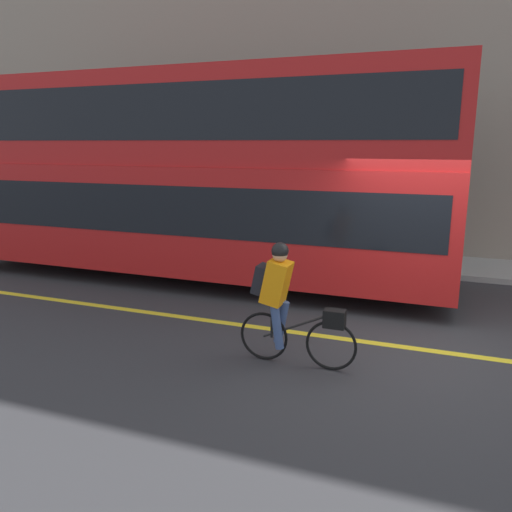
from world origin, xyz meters
TOP-DOWN VIEW (x-y plane):
  - ground_plane at (0.00, 0.00)m, footprint 80.00×80.00m
  - road_center_line at (0.00, -0.18)m, footprint 50.00×0.14m
  - sidewalk_curb at (0.00, 4.63)m, footprint 60.00×1.86m
  - building_facade at (0.00, 5.71)m, footprint 60.00×0.30m
  - bus at (-4.55, 2.09)m, footprint 10.12×2.58m
  - cyclist_on_bike at (-1.56, -1.22)m, footprint 1.51×0.32m

SIDE VIEW (x-z plane):
  - ground_plane at x=0.00m, z-range 0.00..0.00m
  - road_center_line at x=0.00m, z-range 0.00..0.01m
  - sidewalk_curb at x=0.00m, z-range 0.00..0.12m
  - cyclist_on_bike at x=-1.56m, z-range 0.07..1.63m
  - bus at x=-4.55m, z-range 0.22..4.23m
  - building_facade at x=0.00m, z-range 0.00..9.96m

